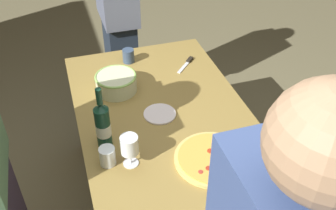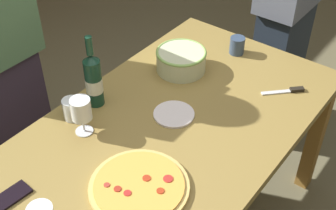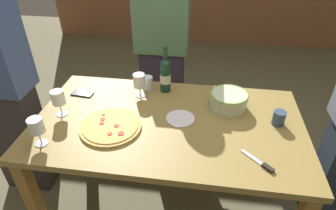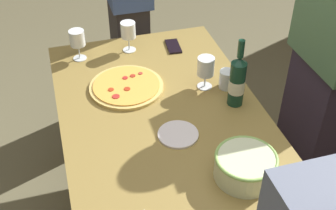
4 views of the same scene
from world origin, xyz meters
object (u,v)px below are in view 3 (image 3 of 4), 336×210
object	(u,v)px
wine_glass_far_left	(58,98)
wine_bottle	(165,75)
side_plate	(180,119)
cup_ceramic	(148,83)
dining_table	(168,133)
wine_glass_by_bottle	(36,127)
person_guest_left	(162,47)
serving_bowl	(229,100)
pizza	(111,126)
pizza_knife	(261,164)
wine_glass_near_pizza	(139,82)
cell_phone	(82,93)
cup_amber	(279,118)

from	to	relation	value
wine_glass_far_left	wine_bottle	bearing A→B (deg)	31.89
side_plate	cup_ceramic	bearing A→B (deg)	129.32
dining_table	wine_glass_far_left	distance (m)	0.69
wine_glass_by_bottle	dining_table	bearing A→B (deg)	24.69
side_plate	person_guest_left	xyz separation A→B (m)	(-0.25, 0.87, 0.07)
serving_bowl	wine_bottle	distance (m)	0.45
pizza	wine_glass_by_bottle	distance (m)	0.39
wine_bottle	pizza_knife	bearing A→B (deg)	-47.30
wine_glass_near_pizza	cell_phone	world-z (taller)	wine_glass_near_pizza
serving_bowl	pizza_knife	size ratio (longest dim) A/B	1.53
serving_bowl	side_plate	distance (m)	0.34
pizza	cell_phone	world-z (taller)	pizza
wine_glass_far_left	side_plate	xyz separation A→B (m)	(0.73, 0.05, -0.11)
pizza	pizza_knife	world-z (taller)	pizza
wine_glass_by_bottle	cup_amber	bearing A→B (deg)	15.56
wine_bottle	cup_amber	world-z (taller)	wine_bottle
dining_table	serving_bowl	bearing A→B (deg)	28.78
dining_table	wine_bottle	bearing A→B (deg)	101.17
pizza	person_guest_left	size ratio (longest dim) A/B	0.22
cup_ceramic	person_guest_left	distance (m)	0.54
pizza	pizza_knife	xyz separation A→B (m)	(0.83, -0.17, -0.00)
wine_bottle	side_plate	bearing A→B (deg)	-66.31
wine_glass_near_pizza	cell_phone	xyz separation A→B (m)	(-0.39, -0.04, -0.10)
wine_glass_near_pizza	cell_phone	bearing A→B (deg)	-174.25
wine_glass_far_left	cup_amber	distance (m)	1.30
person_guest_left	pizza_knife	bearing A→B (deg)	18.93
wine_bottle	wine_glass_near_pizza	size ratio (longest dim) A/B	2.04
serving_bowl	person_guest_left	size ratio (longest dim) A/B	0.14
cup_amber	serving_bowl	bearing A→B (deg)	154.68
wine_glass_near_pizza	side_plate	world-z (taller)	wine_glass_near_pizza
cell_phone	person_guest_left	distance (m)	0.81
dining_table	wine_glass_near_pizza	bearing A→B (deg)	132.30
dining_table	cup_ceramic	size ratio (longest dim) A/B	17.64
wine_glass_by_bottle	wine_glass_far_left	distance (m)	0.27
cup_amber	wine_bottle	bearing A→B (deg)	158.74
dining_table	pizza	bearing A→B (deg)	-160.00
pizza	wine_bottle	world-z (taller)	wine_bottle
wine_glass_near_pizza	wine_glass_by_bottle	world-z (taller)	wine_glass_by_bottle
pizza	cup_amber	size ratio (longest dim) A/B	4.13
pizza	wine_glass_far_left	world-z (taller)	wine_glass_far_left
cup_amber	person_guest_left	world-z (taller)	person_guest_left
person_guest_left	cup_amber	bearing A→B (deg)	33.37
cup_ceramic	dining_table	bearing A→B (deg)	-60.82
side_plate	cup_amber	bearing A→B (deg)	3.84
serving_bowl	wine_glass_by_bottle	world-z (taller)	wine_glass_by_bottle
wine_bottle	cell_phone	world-z (taller)	wine_bottle
cell_phone	wine_glass_far_left	bearing A→B (deg)	176.36
wine_glass_near_pizza	cell_phone	size ratio (longest dim) A/B	1.12
wine_glass_near_pizza	wine_glass_far_left	distance (m)	0.51
cup_amber	cell_phone	bearing A→B (deg)	173.36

